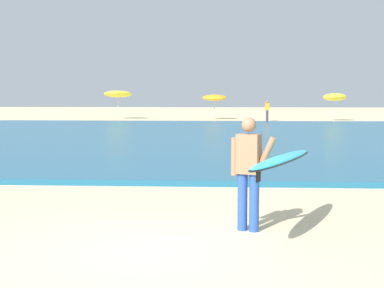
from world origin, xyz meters
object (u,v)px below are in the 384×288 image
beach_umbrella_1 (215,98)px  beachgoer_near_row_left (267,110)px  surfer_with_board (266,164)px  beach_umbrella_0 (118,94)px  beach_umbrella_2 (335,97)px

beach_umbrella_1 → beachgoer_near_row_left: (4.06, -3.26, -0.93)m
beach_umbrella_1 → beachgoer_near_row_left: bearing=-38.8°
surfer_with_board → beach_umbrella_0: beach_umbrella_0 is taller
surfer_with_board → beach_umbrella_1: 37.72m
beach_umbrella_1 → beach_umbrella_2: 9.58m
beach_umbrella_1 → beachgoer_near_row_left: 5.29m
beach_umbrella_0 → beach_umbrella_2: size_ratio=1.12×
surfer_with_board → beach_umbrella_0: 38.83m
beach_umbrella_0 → beach_umbrella_2: (17.31, -2.20, -0.24)m
beach_umbrella_2 → beach_umbrella_0: bearing=172.8°
beach_umbrella_1 → beach_umbrella_2: size_ratio=0.97×
beach_umbrella_0 → beach_umbrella_2: beach_umbrella_0 is taller
beach_umbrella_0 → beachgoer_near_row_left: (12.06, -3.23, -1.22)m
beach_umbrella_2 → beachgoer_near_row_left: (-5.26, -1.03, -0.99)m
surfer_with_board → beachgoer_near_row_left: bearing=85.6°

